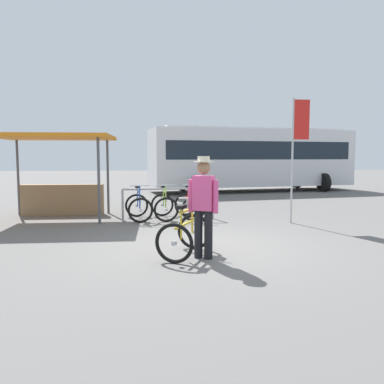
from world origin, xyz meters
name	(u,v)px	position (x,y,z in m)	size (l,w,h in m)	color
ground_plane	(207,247)	(0.00, 0.00, 0.00)	(80.00, 80.00, 0.00)	#605E5B
bike_rack_rail	(169,197)	(-0.63, 3.17, 0.64)	(2.50, 0.27, 0.88)	#99999E
racked_bike_blue	(138,206)	(-1.45, 3.28, 0.37)	(0.81, 1.17, 0.97)	black
racked_bike_lime	(164,206)	(-0.76, 3.34, 0.37)	(0.76, 1.16, 0.97)	black
racked_bike_red	(189,205)	(-0.06, 3.40, 0.37)	(0.80, 1.17, 0.97)	black
featured_bicycle	(187,227)	(-0.41, -0.50, 0.49)	(1.04, 1.26, 1.09)	black
person_with_featured_bike	(203,203)	(-0.16, -0.81, 0.95)	(0.48, 0.33, 1.72)	black
bus_distant	(252,156)	(3.71, 11.55, 1.74)	(10.29, 4.57, 3.08)	silver
market_stall	(58,168)	(-3.72, 3.97, 1.39)	(3.11, 2.31, 2.30)	#4C4C51
banner_flag	(298,136)	(2.64, 2.44, 2.23)	(0.45, 0.05, 3.20)	#B2B2B7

